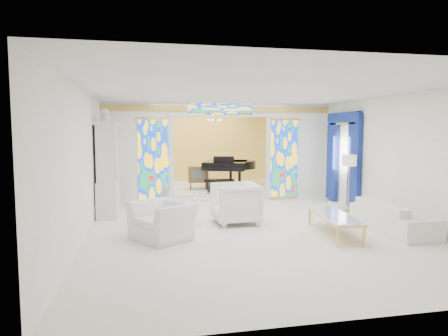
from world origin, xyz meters
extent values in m
plane|color=white|center=(0.00, 0.00, 0.00)|extent=(12.00, 12.00, 0.00)
cube|color=silver|center=(0.00, 0.00, 3.00)|extent=(7.00, 12.00, 0.02)
cube|color=white|center=(0.00, 6.00, 1.50)|extent=(7.00, 0.02, 3.00)
cube|color=white|center=(0.00, -6.00, 1.50)|extent=(7.00, 0.02, 3.00)
cube|color=white|center=(-3.50, 0.00, 1.50)|extent=(0.02, 12.00, 3.00)
cube|color=white|center=(3.50, 0.00, 1.50)|extent=(0.02, 12.00, 3.00)
cube|color=white|center=(-2.50, 2.00, 1.50)|extent=(2.00, 0.18, 3.00)
cube|color=white|center=(2.50, 2.00, 1.50)|extent=(2.00, 0.18, 3.00)
cube|color=white|center=(0.00, 2.00, 2.80)|extent=(3.00, 0.18, 0.40)
cube|color=silver|center=(-1.50, 1.90, 1.30)|extent=(0.12, 0.06, 2.60)
cube|color=silver|center=(1.50, 1.90, 1.30)|extent=(0.12, 0.06, 2.60)
cube|color=silver|center=(0.00, 1.90, 2.65)|extent=(3.24, 0.06, 0.12)
cube|color=#D2C04F|center=(0.00, 1.90, 2.82)|extent=(7.00, 0.05, 0.18)
cube|color=gold|center=(-2.03, 1.89, 1.30)|extent=(0.90, 0.04, 2.40)
cube|color=gold|center=(2.03, 1.89, 1.30)|extent=(0.90, 0.04, 2.40)
cube|color=gold|center=(0.00, 1.89, 2.82)|extent=(2.00, 0.04, 0.34)
cube|color=white|center=(0.00, 4.10, 0.09)|extent=(6.80, 3.80, 0.18)
cube|color=#DFC24D|center=(0.00, 5.88, 1.50)|extent=(6.70, 0.10, 2.90)
cylinder|color=#DFB84E|center=(0.20, 4.00, 2.55)|extent=(0.48, 0.48, 0.30)
cube|color=navy|center=(3.40, 0.05, 1.35)|extent=(0.12, 0.55, 2.60)
cube|color=navy|center=(3.40, 1.35, 1.35)|extent=(0.12, 0.55, 2.60)
cube|color=navy|center=(3.40, 0.70, 2.55)|extent=(0.14, 1.70, 0.30)
cube|color=gold|center=(3.40, 0.70, 2.38)|extent=(0.12, 1.50, 0.06)
cube|color=silver|center=(-3.22, 0.60, 0.45)|extent=(0.50, 1.40, 0.90)
cube|color=silver|center=(-3.22, 0.60, 1.60)|extent=(0.44, 1.30, 1.40)
cube|color=white|center=(-2.99, 0.60, 1.60)|extent=(0.01, 1.20, 1.30)
cube|color=silver|center=(-3.22, 0.60, 2.34)|extent=(0.56, 1.46, 0.08)
cylinder|color=white|center=(-3.22, 0.25, 2.46)|extent=(0.22, 0.22, 0.16)
sphere|color=white|center=(-3.22, 0.25, 2.62)|extent=(0.20, 0.20, 0.20)
imported|color=silver|center=(-1.95, -2.07, 0.37)|extent=(1.46, 1.50, 0.74)
imported|color=white|center=(-0.22, -1.03, 0.48)|extent=(1.08, 1.06, 0.95)
imported|color=white|center=(2.95, -2.41, 0.32)|extent=(0.89, 2.20, 0.64)
cylinder|color=silver|center=(-1.19, -1.00, 0.50)|extent=(0.42, 0.42, 0.03)
cylinder|color=silver|center=(-1.19, -1.00, 0.25)|extent=(0.07, 0.07, 0.49)
cylinder|color=silver|center=(-1.19, -1.00, 0.01)|extent=(0.28, 0.28, 0.03)
imported|color=white|center=(-1.19, -1.00, 0.61)|extent=(0.18, 0.18, 0.17)
cube|color=white|center=(1.55, -2.45, 0.41)|extent=(0.80, 1.97, 0.04)
cube|color=#DFB84E|center=(1.55, -2.45, 0.39)|extent=(0.84, 2.00, 0.03)
cube|color=#DFB84E|center=(1.19, -3.32, 0.20)|extent=(0.05, 0.05, 0.39)
cube|color=#DFB84E|center=(1.68, -3.39, 0.20)|extent=(0.05, 0.05, 0.39)
cube|color=#DFB84E|center=(1.42, -1.52, 0.20)|extent=(0.05, 0.05, 0.39)
cube|color=#DFB84E|center=(1.91, -1.58, 0.20)|extent=(0.05, 0.05, 0.39)
cylinder|color=#DFB84E|center=(3.05, -0.30, 0.01)|extent=(0.32, 0.32, 0.03)
cylinder|color=#DFB84E|center=(3.05, -0.30, 0.70)|extent=(0.03, 0.03, 1.40)
cylinder|color=silver|center=(3.05, -0.30, 1.38)|extent=(0.45, 0.45, 0.30)
cube|color=black|center=(0.56, 3.82, 0.95)|extent=(1.91, 1.97, 0.28)
cylinder|color=black|center=(0.96, 4.06, 0.95)|extent=(1.86, 1.86, 0.28)
cube|color=black|center=(0.26, 2.96, 0.91)|extent=(1.40, 0.74, 0.10)
cube|color=white|center=(0.23, 2.88, 0.93)|extent=(1.23, 0.51, 0.03)
cube|color=black|center=(0.37, 3.29, 1.18)|extent=(0.68, 0.26, 0.25)
cube|color=black|center=(0.05, 2.38, 0.59)|extent=(0.98, 0.64, 0.08)
cylinder|color=black|center=(-0.21, 3.33, 0.49)|extent=(0.13, 0.13, 0.63)
cylinder|color=black|center=(0.85, 2.96, 0.49)|extent=(0.13, 0.13, 0.63)
cylinder|color=black|center=(0.85, 4.36, 0.49)|extent=(0.13, 0.13, 0.63)
cube|color=brown|center=(-0.49, 3.46, 0.69)|extent=(0.70, 0.50, 0.54)
cube|color=#3D4240|center=(-0.50, 3.23, 0.72)|extent=(0.43, 0.05, 0.34)
cone|color=brown|center=(-0.75, 3.31, 0.30)|extent=(0.04, 0.04, 0.24)
cone|color=brown|center=(-0.24, 3.28, 0.30)|extent=(0.04, 0.04, 0.24)
cone|color=brown|center=(-0.73, 3.64, 0.30)|extent=(0.04, 0.04, 0.24)
cone|color=brown|center=(-0.22, 3.60, 0.30)|extent=(0.04, 0.04, 0.24)
camera|label=1|loc=(-2.32, -10.00, 2.15)|focal=32.00mm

